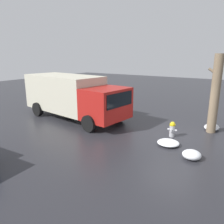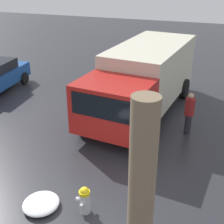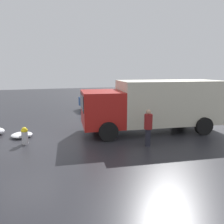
{
  "view_description": "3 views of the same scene",
  "coord_description": "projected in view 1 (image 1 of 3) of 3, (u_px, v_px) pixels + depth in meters",
  "views": [
    {
      "loc": [
        -3.05,
        10.19,
        3.93
      ],
      "look_at": [
        3.61,
        -0.09,
        0.73
      ],
      "focal_mm": 35.0,
      "sensor_mm": 36.0,
      "label": 1
    },
    {
      "loc": [
        -5.52,
        -2.61,
        5.7
      ],
      "look_at": [
        3.71,
        0.55,
        1.06
      ],
      "focal_mm": 50.0,
      "sensor_mm": 36.0,
      "label": 2
    },
    {
      "loc": [
        0.67,
        -9.94,
        3.2
      ],
      "look_at": [
        3.91,
        -0.38,
        1.27
      ],
      "focal_mm": 35.0,
      "sensor_mm": 36.0,
      "label": 3
    }
  ],
  "objects": [
    {
      "name": "snow_pile_by_tree",
      "position": [
        212.0,
        127.0,
        11.86
      ],
      "size": [
        0.76,
        1.1,
        0.27
      ],
      "color": "white",
      "rests_on": "ground_plane"
    },
    {
      "name": "pedestrian",
      "position": [
        110.0,
        101.0,
        14.87
      ],
      "size": [
        0.35,
        0.35,
        1.59
      ],
      "rotation": [
        0.0,
        0.0,
        3.3
      ],
      "color": "#23232D",
      "rests_on": "ground_plane"
    },
    {
      "name": "snow_pile_curbside",
      "position": [
        192.0,
        155.0,
        8.49
      ],
      "size": [
        0.72,
        0.73,
        0.35
      ],
      "color": "white",
      "rests_on": "ground_plane"
    },
    {
      "name": "delivery_truck",
      "position": [
        73.0,
        95.0,
        13.8
      ],
      "size": [
        7.52,
        3.46,
        2.67
      ],
      "rotation": [
        0.0,
        0.0,
        1.45
      ],
      "color": "red",
      "rests_on": "ground_plane"
    },
    {
      "name": "snow_pile_by_hydrant",
      "position": [
        168.0,
        143.0,
        9.81
      ],
      "size": [
        0.98,
        0.94,
        0.22
      ],
      "color": "white",
      "rests_on": "ground_plane"
    },
    {
      "name": "ground_plane",
      "position": [
        172.0,
        136.0,
        10.87
      ],
      "size": [
        60.0,
        60.0,
        0.0
      ],
      "primitive_type": "plane",
      "color": "#28282D"
    },
    {
      "name": "tree_trunk",
      "position": [
        215.0,
        94.0,
        10.99
      ],
      "size": [
        0.68,
        0.45,
        4.01
      ],
      "color": "#7F6B51",
      "rests_on": "ground_plane"
    },
    {
      "name": "fire_hydrant",
      "position": [
        172.0,
        129.0,
        10.77
      ],
      "size": [
        0.47,
        0.38,
        0.77
      ],
      "rotation": [
        0.0,
        0.0,
        1.56
      ],
      "color": "#B7B7BC",
      "rests_on": "ground_plane"
    }
  ]
}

